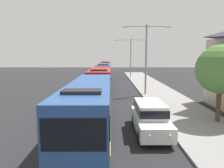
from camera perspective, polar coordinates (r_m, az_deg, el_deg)
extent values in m
cube|color=#284C8C|center=(13.20, -6.00, -5.59)|extent=(2.50, 11.46, 2.70)
cube|color=black|center=(13.06, -0.45, -4.12)|extent=(0.04, 10.54, 1.00)
cube|color=black|center=(13.31, -11.48, -4.05)|extent=(0.04, 10.54, 1.00)
cube|color=black|center=(7.66, -10.38, -13.38)|extent=(2.30, 0.04, 1.20)
cube|color=gold|center=(13.35, -0.40, -8.95)|extent=(0.03, 10.89, 0.36)
cube|color=black|center=(9.57, -8.14, -2.02)|extent=(1.75, 0.90, 0.16)
cylinder|color=black|center=(10.16, -1.50, -16.92)|extent=(0.28, 1.00, 1.00)
cylinder|color=black|center=(10.44, -14.19, -16.47)|extent=(0.28, 1.00, 1.00)
cylinder|color=black|center=(16.49, -1.01, -7.12)|extent=(0.28, 1.00, 1.00)
cylinder|color=black|center=(16.66, -8.66, -7.05)|extent=(0.28, 1.00, 1.00)
cube|color=maroon|center=(26.39, -3.13, 1.18)|extent=(2.50, 11.11, 2.70)
cube|color=black|center=(26.32, -0.38, 1.94)|extent=(0.04, 10.23, 1.00)
cube|color=black|center=(26.44, -5.89, 1.93)|extent=(0.04, 10.23, 1.00)
cube|color=black|center=(20.83, -3.89, 0.22)|extent=(2.30, 0.04, 1.20)
cube|color=navy|center=(26.46, -0.35, -0.54)|extent=(0.03, 10.56, 0.36)
cube|color=black|center=(22.94, -3.57, 3.76)|extent=(1.75, 0.90, 0.16)
cylinder|color=black|center=(23.13, -0.80, -2.76)|extent=(0.28, 1.00, 1.00)
cylinder|color=black|center=(23.25, -6.24, -2.75)|extent=(0.28, 1.00, 1.00)
cylinder|color=black|center=(29.54, -0.69, -0.44)|extent=(0.28, 1.00, 1.00)
cylinder|color=black|center=(29.64, -4.95, -0.44)|extent=(0.28, 1.00, 1.00)
cube|color=#284C8C|center=(39.37, -2.20, 3.38)|extent=(2.50, 11.28, 2.70)
cube|color=black|center=(39.33, -0.35, 3.90)|extent=(0.04, 10.37, 1.00)
cube|color=black|center=(39.41, -4.05, 3.89)|extent=(0.04, 10.37, 1.00)
cube|color=black|center=(33.71, -2.52, 3.14)|extent=(2.30, 0.04, 1.20)
cube|color=orange|center=(39.42, -0.34, 2.23)|extent=(0.03, 10.71, 0.36)
cube|color=black|center=(35.91, -2.39, 5.24)|extent=(1.75, 0.90, 0.16)
cylinder|color=black|center=(35.99, -0.62, 1.05)|extent=(0.28, 1.00, 1.00)
cylinder|color=black|center=(36.07, -4.12, 1.05)|extent=(0.28, 1.00, 1.00)
cylinder|color=black|center=(42.55, -0.57, 2.10)|extent=(0.28, 1.00, 1.00)
cylinder|color=black|center=(42.62, -3.54, 2.10)|extent=(0.28, 1.00, 1.00)
cube|color=maroon|center=(52.44, -1.73, 4.50)|extent=(2.50, 11.13, 2.70)
cube|color=black|center=(52.41, -0.34, 4.88)|extent=(0.04, 10.24, 1.00)
cube|color=black|center=(52.47, -3.12, 4.87)|extent=(0.04, 10.24, 1.00)
cube|color=black|center=(46.85, -1.90, 4.47)|extent=(2.30, 0.04, 1.20)
cube|color=orange|center=(52.48, -0.33, 3.63)|extent=(0.03, 10.58, 0.36)
cube|color=black|center=(49.04, -1.83, 5.94)|extent=(1.75, 0.90, 0.16)
cylinder|color=black|center=(49.07, -0.54, 2.87)|extent=(0.28, 1.00, 1.00)
cylinder|color=black|center=(49.13, -3.11, 2.86)|extent=(0.28, 1.00, 1.00)
cylinder|color=black|center=(55.56, -0.51, 3.45)|extent=(0.28, 1.00, 1.00)
cylinder|color=black|center=(55.61, -2.78, 3.44)|extent=(0.28, 1.00, 1.00)
cube|color=white|center=(13.33, 10.22, -10.01)|extent=(1.84, 4.94, 0.80)
cube|color=white|center=(13.25, 10.19, -6.52)|extent=(1.62, 2.87, 0.80)
cube|color=black|center=(13.25, 10.19, -6.52)|extent=(1.66, 2.96, 0.44)
sphere|color=#F9EFCC|center=(10.90, 9.98, -13.58)|extent=(0.18, 0.18, 0.18)
sphere|color=#F9EFCC|center=(11.12, 15.26, -13.30)|extent=(0.18, 0.18, 0.18)
cylinder|color=black|center=(11.89, 7.55, -13.98)|extent=(0.22, 0.70, 0.70)
cylinder|color=black|center=(12.22, 15.42, -13.59)|extent=(0.22, 0.70, 0.70)
cylinder|color=black|center=(14.76, 5.92, -9.57)|extent=(0.22, 0.70, 0.70)
cylinder|color=black|center=(15.02, 12.24, -9.40)|extent=(0.22, 0.70, 0.70)
cylinder|color=gray|center=(25.11, 9.14, 6.41)|extent=(0.20, 0.20, 8.05)
cylinder|color=gray|center=(25.14, 6.47, 15.20)|extent=(2.47, 0.10, 0.10)
cube|color=silver|center=(25.02, 3.56, 15.09)|extent=(0.56, 0.28, 0.16)
cylinder|color=gray|center=(25.54, 12.16, 14.96)|extent=(2.47, 0.10, 0.10)
cube|color=silver|center=(25.81, 14.92, 14.62)|extent=(0.56, 0.28, 0.16)
cylinder|color=gray|center=(44.08, 5.07, 6.92)|extent=(0.20, 0.20, 7.85)
cylinder|color=gray|center=(44.07, 3.21, 11.79)|extent=(2.90, 0.10, 0.10)
cube|color=silver|center=(44.00, 1.29, 11.70)|extent=(0.56, 0.28, 0.16)
cylinder|color=gray|center=(44.33, 7.03, 11.72)|extent=(2.90, 0.10, 0.10)
cube|color=silver|center=(44.53, 8.92, 11.56)|extent=(0.56, 0.28, 0.16)
cylinder|color=#4C3823|center=(16.50, 26.73, -5.09)|extent=(0.32, 0.32, 2.31)
sphere|color=#4C7A38|center=(16.16, 27.27, 3.57)|extent=(3.35, 3.35, 3.35)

